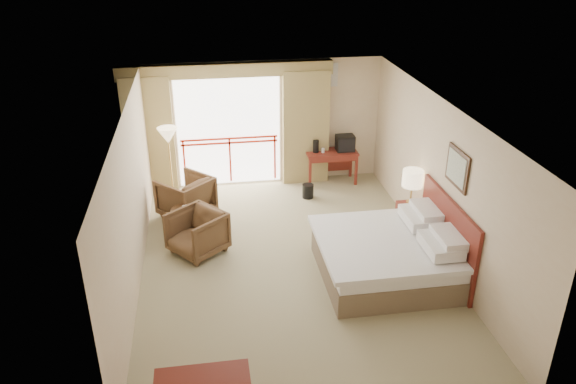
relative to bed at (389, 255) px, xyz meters
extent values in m
plane|color=gray|center=(-1.50, 0.60, -0.38)|extent=(7.00, 7.00, 0.00)
plane|color=white|center=(-1.50, 0.60, 2.32)|extent=(7.00, 7.00, 0.00)
plane|color=beige|center=(-1.50, 4.10, 0.97)|extent=(5.00, 0.00, 5.00)
plane|color=beige|center=(-1.50, -2.90, 0.97)|extent=(5.00, 0.00, 5.00)
plane|color=beige|center=(-4.00, 0.60, 0.97)|extent=(0.00, 7.00, 7.00)
plane|color=beige|center=(1.00, 0.60, 0.97)|extent=(0.00, 7.00, 7.00)
plane|color=white|center=(-2.30, 4.08, 0.82)|extent=(2.40, 0.00, 2.40)
cube|color=red|center=(-2.30, 4.06, 0.57)|extent=(2.09, 0.03, 0.04)
cube|color=red|center=(-2.30, 4.06, 0.67)|extent=(2.09, 0.03, 0.04)
cube|color=red|center=(-3.29, 4.06, 0.17)|extent=(0.04, 0.03, 1.00)
cube|color=red|center=(-2.30, 4.06, 0.17)|extent=(0.04, 0.03, 1.00)
cube|color=red|center=(-1.31, 4.06, 0.17)|extent=(0.04, 0.03, 1.00)
cube|color=olive|center=(-3.95, 3.95, 0.87)|extent=(1.00, 0.26, 2.50)
cube|color=olive|center=(-0.65, 3.95, 0.87)|extent=(1.00, 0.26, 2.50)
cube|color=olive|center=(-2.30, 3.98, 2.17)|extent=(4.40, 0.22, 0.28)
cube|color=silver|center=(-0.20, 4.07, 1.97)|extent=(0.50, 0.04, 0.50)
cube|color=brown|center=(-0.05, 0.00, -0.18)|extent=(2.05, 2.00, 0.40)
cube|color=white|center=(-0.05, 0.00, 0.12)|extent=(2.01, 1.96, 0.22)
cube|color=white|center=(-0.10, 0.00, 0.25)|extent=(2.09, 2.06, 0.08)
cube|color=white|center=(0.65, -0.45, 0.40)|extent=(0.50, 0.75, 0.18)
cube|color=white|center=(0.65, 0.45, 0.40)|extent=(0.50, 0.75, 0.18)
cube|color=white|center=(0.78, -0.45, 0.52)|extent=(0.40, 0.70, 0.14)
cube|color=white|center=(0.78, 0.45, 0.52)|extent=(0.40, 0.70, 0.14)
cube|color=#5D1814|center=(0.96, 0.00, 0.27)|extent=(0.06, 2.10, 1.30)
cube|color=black|center=(0.98, 0.00, 1.47)|extent=(0.03, 0.72, 0.60)
cube|color=silver|center=(0.96, 0.00, 1.47)|extent=(0.01, 0.60, 0.48)
cube|color=#5D1814|center=(0.82, 1.26, -0.08)|extent=(0.41, 0.49, 0.59)
cylinder|color=tan|center=(0.82, 1.31, 0.25)|extent=(0.15, 0.15, 0.04)
cylinder|color=tan|center=(0.82, 1.31, 0.45)|extent=(0.03, 0.03, 0.39)
cylinder|color=#FFE5B2|center=(0.82, 1.31, 0.74)|extent=(0.37, 0.37, 0.31)
cube|color=black|center=(0.77, 1.11, 0.25)|extent=(0.19, 0.15, 0.08)
cube|color=#5D1814|center=(-0.09, 3.77, 0.33)|extent=(1.12, 0.54, 0.05)
cube|color=#5D1814|center=(-0.61, 3.54, -0.03)|extent=(0.06, 0.06, 0.69)
cube|color=#5D1814|center=(0.42, 3.54, -0.03)|extent=(0.06, 0.06, 0.69)
cube|color=#5D1814|center=(-0.61, 4.00, -0.03)|extent=(0.06, 0.06, 0.69)
cube|color=#5D1814|center=(0.42, 4.00, -0.03)|extent=(0.06, 0.06, 0.69)
cube|color=#5D1814|center=(-0.09, 4.00, 0.04)|extent=(1.03, 0.03, 0.51)
cube|color=#5D1814|center=(-0.09, 3.53, 0.26)|extent=(1.03, 0.03, 0.11)
cube|color=black|center=(0.21, 3.77, 0.53)|extent=(0.39, 0.30, 0.35)
cube|color=black|center=(0.21, 3.62, 0.53)|extent=(0.35, 0.02, 0.28)
cylinder|color=black|center=(-0.44, 3.77, 0.49)|extent=(0.14, 0.14, 0.28)
cylinder|color=white|center=(-0.29, 3.72, 0.41)|extent=(0.08, 0.08, 0.11)
cylinder|color=black|center=(-0.74, 3.06, -0.23)|extent=(0.24, 0.24, 0.30)
imported|color=#4A301B|center=(-3.26, 2.64, -0.38)|extent=(1.26, 1.26, 0.82)
imported|color=#4A301B|center=(-3.06, 1.21, -0.38)|extent=(1.18, 1.18, 0.78)
cylinder|color=black|center=(-3.27, 1.84, 0.15)|extent=(0.50, 0.50, 0.04)
cylinder|color=black|center=(-3.27, 1.84, -0.11)|extent=(0.06, 0.06, 0.50)
cylinder|color=black|center=(-3.27, 1.84, -0.36)|extent=(0.36, 0.36, 0.03)
imported|color=white|center=(-3.27, 1.84, 0.17)|extent=(0.25, 0.28, 0.02)
cylinder|color=tan|center=(-3.54, 3.38, -0.36)|extent=(0.26, 0.26, 0.03)
cylinder|color=tan|center=(-3.54, 3.38, 0.32)|extent=(0.03, 0.03, 1.39)
cone|color=#FFE5B2|center=(-3.54, 3.38, 1.06)|extent=(0.41, 0.41, 0.32)
camera|label=1|loc=(-2.81, -7.40, 4.84)|focal=35.00mm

